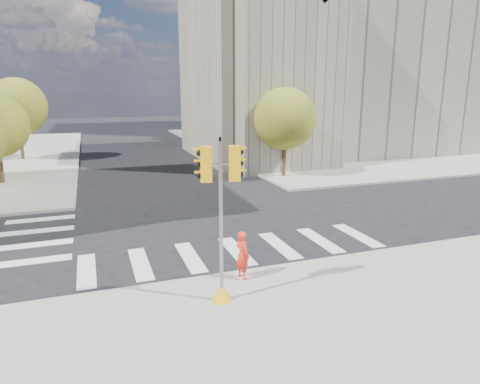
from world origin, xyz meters
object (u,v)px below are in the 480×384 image
lamp_near (268,108)px  traffic_signal (221,235)px  lamp_far (216,103)px  photographer (242,255)px

lamp_near → traffic_signal: bearing=-116.5°
lamp_far → photographer: lamp_far is taller
lamp_near → photographer: bearing=-115.3°
lamp_far → traffic_signal: bearing=-106.3°
lamp_far → traffic_signal: 35.30m
lamp_near → traffic_signal: 22.26m
lamp_near → lamp_far: same height
traffic_signal → photographer: size_ratio=2.98×
lamp_near → lamp_far: 14.00m
lamp_far → traffic_signal: (-9.86, -33.81, -2.45)m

